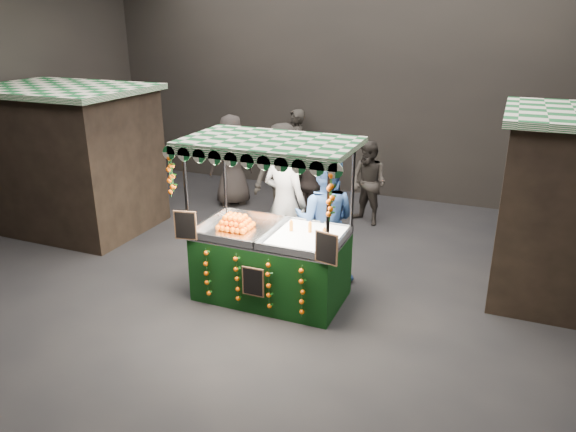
% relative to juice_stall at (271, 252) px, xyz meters
% --- Properties ---
extents(ground, '(12.00, 12.00, 0.00)m').
position_rel_juice_stall_xyz_m(ground, '(-0.17, 0.19, -0.70)').
color(ground, black).
rests_on(ground, ground).
extents(market_hall, '(12.10, 10.10, 5.05)m').
position_rel_juice_stall_xyz_m(market_hall, '(-0.17, 0.19, 2.68)').
color(market_hall, black).
rests_on(market_hall, ground).
extents(neighbour_stall_left, '(3.00, 2.20, 2.60)m').
position_rel_juice_stall_xyz_m(neighbour_stall_left, '(-4.57, 1.19, 0.61)').
color(neighbour_stall_left, black).
rests_on(neighbour_stall_left, ground).
extents(juice_stall, '(2.34, 1.37, 2.26)m').
position_rel_juice_stall_xyz_m(juice_stall, '(0.00, 0.00, 0.00)').
color(juice_stall, black).
rests_on(juice_stall, ground).
extents(vendor_grey, '(0.84, 0.64, 2.06)m').
position_rel_juice_stall_xyz_m(vendor_grey, '(-0.25, 1.10, 0.33)').
color(vendor_grey, slate).
rests_on(vendor_grey, ground).
extents(vendor_blue, '(1.00, 0.83, 1.90)m').
position_rel_juice_stall_xyz_m(vendor_blue, '(0.50, 0.81, 0.25)').
color(vendor_blue, navy).
rests_on(vendor_blue, ground).
extents(shopper_0, '(0.65, 0.44, 1.73)m').
position_rel_juice_stall_xyz_m(shopper_0, '(-4.67, 3.10, 0.16)').
color(shopper_0, '#2E2925').
rests_on(shopper_0, ground).
extents(shopper_1, '(0.96, 0.88, 1.60)m').
position_rel_juice_stall_xyz_m(shopper_1, '(0.49, 3.39, 0.10)').
color(shopper_1, '#2A2522').
rests_on(shopper_1, ground).
extents(shopper_2, '(1.01, 0.66, 1.59)m').
position_rel_juice_stall_xyz_m(shopper_2, '(-0.52, 3.01, 0.09)').
color(shopper_2, '#2C2523').
rests_on(shopper_2, ground).
extents(shopper_3, '(1.33, 1.37, 1.88)m').
position_rel_juice_stall_xyz_m(shopper_3, '(-1.10, 3.00, 0.24)').
color(shopper_3, black).
rests_on(shopper_3, ground).
extents(shopper_4, '(1.10, 1.05, 1.89)m').
position_rel_juice_stall_xyz_m(shopper_4, '(-2.42, 3.44, 0.24)').
color(shopper_4, '#2E2825').
rests_on(shopper_4, ground).
extents(shopper_6, '(0.69, 0.80, 1.85)m').
position_rel_juice_stall_xyz_m(shopper_6, '(-1.55, 4.79, 0.22)').
color(shopper_6, '#2C2824').
rests_on(shopper_6, ground).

